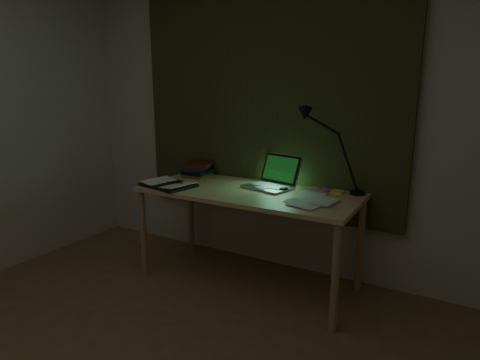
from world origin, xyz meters
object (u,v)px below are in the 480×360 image
object	(u,v)px
book_stack	(198,169)
open_textbook	(168,184)
desk	(248,237)
loose_papers	(319,200)
desk_lamp	(360,154)
laptop	(268,172)

from	to	relation	value
book_stack	open_textbook	bearing A→B (deg)	-88.00
desk	open_textbook	bearing A→B (deg)	-161.88
book_stack	loose_papers	bearing A→B (deg)	-11.81
open_textbook	book_stack	size ratio (longest dim) A/B	1.62
loose_papers	desk	bearing A→B (deg)	176.96
desk	loose_papers	bearing A→B (deg)	-3.04
desk	book_stack	distance (m)	0.76
desk_lamp	book_stack	bearing A→B (deg)	-163.23
loose_papers	desk_lamp	world-z (taller)	desk_lamp
laptop	open_textbook	size ratio (longest dim) A/B	1.00
desk	open_textbook	xyz separation A→B (m)	(-0.58, -0.19, 0.38)
open_textbook	book_stack	world-z (taller)	book_stack
open_textbook	book_stack	xyz separation A→B (m)	(-0.01, 0.40, 0.05)
laptop	desk_lamp	bearing A→B (deg)	27.49
desk_lamp	loose_papers	bearing A→B (deg)	-105.62
desk	laptop	world-z (taller)	laptop
book_stack	loose_papers	xyz separation A→B (m)	(1.13, -0.24, -0.05)
book_stack	desk_lamp	distance (m)	1.32
open_textbook	desk_lamp	size ratio (longest dim) A/B	0.67
laptop	book_stack	world-z (taller)	laptop
desk	laptop	distance (m)	0.51
book_stack	laptop	bearing A→B (deg)	-6.97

